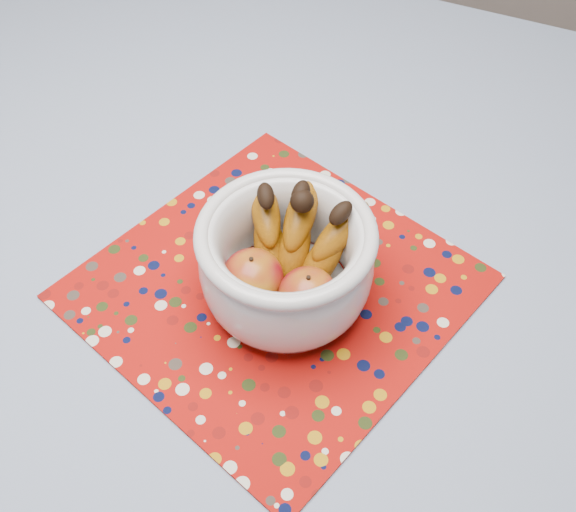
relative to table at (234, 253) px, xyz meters
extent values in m
plane|color=#2D2826|center=(0.00, 0.00, -0.67)|extent=(4.00, 4.00, 0.00)
cube|color=brown|center=(0.00, 0.00, 0.06)|extent=(1.20, 1.20, 0.04)
cylinder|color=brown|center=(-0.53, 0.53, -0.32)|extent=(0.06, 0.06, 0.71)
cube|color=slate|center=(0.00, 0.00, 0.08)|extent=(1.32, 1.32, 0.01)
cube|color=#990D08|center=(0.11, -0.09, 0.09)|extent=(0.52, 0.52, 0.00)
cylinder|color=silver|center=(0.13, -0.10, 0.10)|extent=(0.10, 0.10, 0.01)
cylinder|color=silver|center=(0.13, -0.10, 0.11)|extent=(0.15, 0.15, 0.01)
torus|color=silver|center=(0.13, -0.10, 0.21)|extent=(0.20, 0.20, 0.02)
ellipsoid|color=maroon|center=(0.10, -0.13, 0.14)|extent=(0.07, 0.07, 0.07)
ellipsoid|color=maroon|center=(0.17, -0.12, 0.14)|extent=(0.07, 0.07, 0.06)
sphere|color=black|center=(0.13, -0.05, 0.21)|extent=(0.03, 0.03, 0.03)
camera|label=1|loc=(0.34, -0.54, 0.76)|focal=42.00mm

